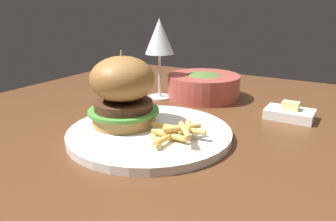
{
  "coord_description": "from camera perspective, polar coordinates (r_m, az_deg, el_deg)",
  "views": [
    {
      "loc": [
        0.23,
        -0.58,
        0.96
      ],
      "look_at": [
        -0.05,
        -0.1,
        0.78
      ],
      "focal_mm": 35.0,
      "sensor_mm": 36.0,
      "label": 1
    }
  ],
  "objects": [
    {
      "name": "dining_table",
      "position": [
        0.7,
        7.97,
        -8.74
      ],
      "size": [
        1.16,
        0.95,
        0.74
      ],
      "color": "#56331C",
      "rests_on": "ground"
    },
    {
      "name": "main_plate",
      "position": [
        0.58,
        -3.21,
        -3.94
      ],
      "size": [
        0.29,
        0.29,
        0.01
      ],
      "primitive_type": "cylinder",
      "color": "white",
      "rests_on": "dining_table"
    },
    {
      "name": "burger_sandwich",
      "position": [
        0.59,
        -7.87,
        3.39
      ],
      "size": [
        0.13,
        0.13,
        0.13
      ],
      "color": "#B78447",
      "rests_on": "main_plate"
    },
    {
      "name": "fries_pile",
      "position": [
        0.53,
        1.47,
        -3.8
      ],
      "size": [
        0.1,
        0.1,
        0.03
      ],
      "color": "#E0B251",
      "rests_on": "main_plate"
    },
    {
      "name": "wine_glass",
      "position": [
        0.8,
        -1.51,
        12.37
      ],
      "size": [
        0.07,
        0.07,
        0.19
      ],
      "color": "silver",
      "rests_on": "dining_table"
    },
    {
      "name": "butter_dish",
      "position": [
        0.71,
        20.41,
        -0.45
      ],
      "size": [
        0.09,
        0.06,
        0.04
      ],
      "color": "white",
      "rests_on": "dining_table"
    },
    {
      "name": "soup_bowl",
      "position": [
        0.82,
        6.22,
        4.37
      ],
      "size": [
        0.18,
        0.18,
        0.06
      ],
      "color": "#B24C42",
      "rests_on": "dining_table"
    }
  ]
}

